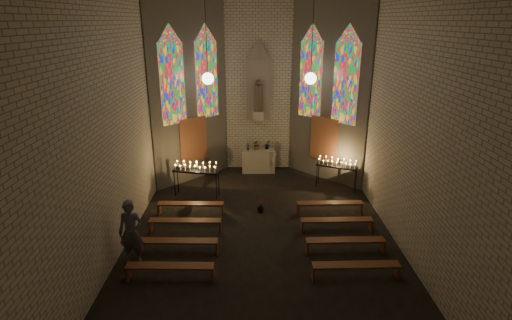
{
  "coord_description": "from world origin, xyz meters",
  "views": [
    {
      "loc": [
        -0.26,
        -10.79,
        6.26
      ],
      "look_at": [
        -0.15,
        1.17,
        2.04
      ],
      "focal_mm": 28.0,
      "sensor_mm": 36.0,
      "label": 1
    }
  ],
  "objects_px": {
    "aisle_flower_pot": "(261,207)",
    "votive_stand_right": "(337,164)",
    "visitor": "(131,232)",
    "altar": "(258,161)",
    "votive_stand_left": "(196,169)"
  },
  "relations": [
    {
      "from": "aisle_flower_pot",
      "to": "visitor",
      "type": "bearing_deg",
      "value": -140.13
    },
    {
      "from": "visitor",
      "to": "altar",
      "type": "bearing_deg",
      "value": 65.29
    },
    {
      "from": "altar",
      "to": "votive_stand_left",
      "type": "height_order",
      "value": "votive_stand_left"
    },
    {
      "from": "votive_stand_left",
      "to": "visitor",
      "type": "height_order",
      "value": "visitor"
    },
    {
      "from": "aisle_flower_pot",
      "to": "visitor",
      "type": "xyz_separation_m",
      "value": [
        -3.51,
        -2.93,
        0.7
      ]
    },
    {
      "from": "aisle_flower_pot",
      "to": "altar",
      "type": "bearing_deg",
      "value": 90.18
    },
    {
      "from": "altar",
      "to": "aisle_flower_pot",
      "type": "height_order",
      "value": "altar"
    },
    {
      "from": "visitor",
      "to": "votive_stand_right",
      "type": "bearing_deg",
      "value": 39.91
    },
    {
      "from": "altar",
      "to": "visitor",
      "type": "height_order",
      "value": "visitor"
    },
    {
      "from": "aisle_flower_pot",
      "to": "votive_stand_right",
      "type": "bearing_deg",
      "value": 34.58
    },
    {
      "from": "altar",
      "to": "votive_stand_right",
      "type": "height_order",
      "value": "votive_stand_right"
    },
    {
      "from": "visitor",
      "to": "aisle_flower_pot",
      "type": "bearing_deg",
      "value": 42.25
    },
    {
      "from": "aisle_flower_pot",
      "to": "votive_stand_left",
      "type": "xyz_separation_m",
      "value": [
        -2.35,
        1.39,
        0.87
      ]
    },
    {
      "from": "altar",
      "to": "votive_stand_right",
      "type": "distance_m",
      "value": 3.56
    },
    {
      "from": "aisle_flower_pot",
      "to": "visitor",
      "type": "height_order",
      "value": "visitor"
    }
  ]
}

